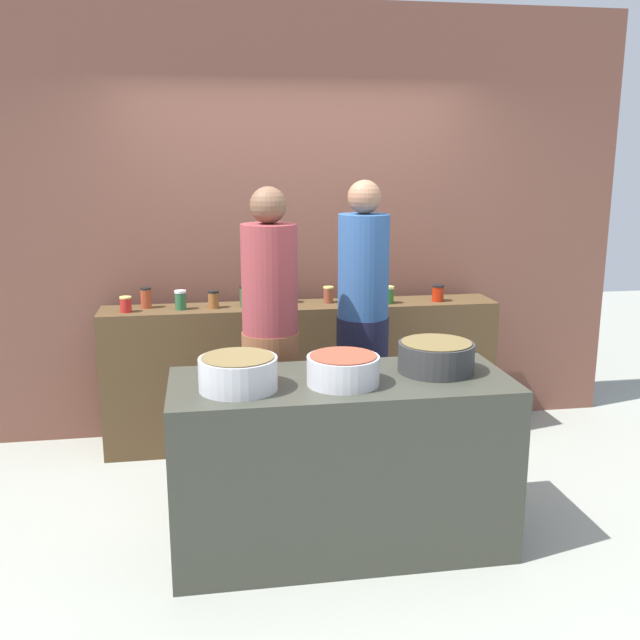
# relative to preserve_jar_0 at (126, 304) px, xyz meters

# --- Properties ---
(ground) EXTENTS (12.00, 12.00, 0.00)m
(ground) POSITION_rel_preserve_jar_0_xyz_m (1.16, -1.04, -1.04)
(ground) COLOR gray
(storefront_wall) EXTENTS (4.80, 0.12, 3.00)m
(storefront_wall) POSITION_rel_preserve_jar_0_xyz_m (1.16, 0.41, 0.46)
(storefront_wall) COLOR brown
(storefront_wall) RESTS_ON ground
(display_shelf) EXTENTS (2.70, 0.36, 0.99)m
(display_shelf) POSITION_rel_preserve_jar_0_xyz_m (1.16, 0.06, -0.55)
(display_shelf) COLOR #4E3921
(display_shelf) RESTS_ON ground
(prep_table) EXTENTS (1.70, 0.70, 0.90)m
(prep_table) POSITION_rel_preserve_jar_0_xyz_m (1.16, -1.34, -0.59)
(prep_table) COLOR #37382F
(prep_table) RESTS_ON ground
(preserve_jar_0) EXTENTS (0.08, 0.08, 0.10)m
(preserve_jar_0) POSITION_rel_preserve_jar_0_xyz_m (0.00, 0.00, 0.00)
(preserve_jar_0) COLOR #B21F1B
(preserve_jar_0) RESTS_ON display_shelf
(preserve_jar_1) EXTENTS (0.07, 0.07, 0.14)m
(preserve_jar_1) POSITION_rel_preserve_jar_0_xyz_m (0.12, 0.11, 0.02)
(preserve_jar_1) COLOR #9A3E22
(preserve_jar_1) RESTS_ON display_shelf
(preserve_jar_2) EXTENTS (0.08, 0.08, 0.13)m
(preserve_jar_2) POSITION_rel_preserve_jar_0_xyz_m (0.35, 0.02, 0.01)
(preserve_jar_2) COLOR #265934
(preserve_jar_2) RESTS_ON display_shelf
(preserve_jar_3) EXTENTS (0.07, 0.07, 0.12)m
(preserve_jar_3) POSITION_rel_preserve_jar_0_xyz_m (0.56, 0.03, 0.01)
(preserve_jar_3) COLOR brown
(preserve_jar_3) RESTS_ON display_shelf
(preserve_jar_4) EXTENTS (0.07, 0.07, 0.14)m
(preserve_jar_4) POSITION_rel_preserve_jar_0_xyz_m (0.77, 0.04, 0.02)
(preserve_jar_4) COLOR #2D512D
(preserve_jar_4) RESTS_ON display_shelf
(preserve_jar_5) EXTENTS (0.07, 0.07, 0.11)m
(preserve_jar_5) POSITION_rel_preserve_jar_0_xyz_m (0.95, 0.09, 0.01)
(preserve_jar_5) COLOR #6A9B22
(preserve_jar_5) RESTS_ON display_shelf
(preserve_jar_6) EXTENTS (0.09, 0.09, 0.14)m
(preserve_jar_6) POSITION_rel_preserve_jar_0_xyz_m (1.06, 0.13, 0.02)
(preserve_jar_6) COLOR #2F4A3D
(preserve_jar_6) RESTS_ON display_shelf
(preserve_jar_7) EXTENTS (0.07, 0.07, 0.11)m
(preserve_jar_7) POSITION_rel_preserve_jar_0_xyz_m (1.35, 0.08, 0.01)
(preserve_jar_7) COLOR brown
(preserve_jar_7) RESTS_ON display_shelf
(preserve_jar_8) EXTENTS (0.09, 0.09, 0.13)m
(preserve_jar_8) POSITION_rel_preserve_jar_0_xyz_m (1.59, 0.13, 0.02)
(preserve_jar_8) COLOR gold
(preserve_jar_8) RESTS_ON display_shelf
(preserve_jar_9) EXTENTS (0.08, 0.08, 0.12)m
(preserve_jar_9) POSITION_rel_preserve_jar_0_xyz_m (1.75, -0.00, 0.01)
(preserve_jar_9) COLOR #235B1F
(preserve_jar_9) RESTS_ON display_shelf
(preserve_jar_10) EXTENTS (0.09, 0.09, 0.12)m
(preserve_jar_10) POSITION_rel_preserve_jar_0_xyz_m (2.11, 0.01, 0.01)
(preserve_jar_10) COLOR #A51F0A
(preserve_jar_10) RESTS_ON display_shelf
(cooking_pot_left) EXTENTS (0.37, 0.37, 0.16)m
(cooking_pot_left) POSITION_rel_preserve_jar_0_xyz_m (0.65, -1.42, -0.06)
(cooking_pot_left) COLOR #B7B7BC
(cooking_pot_left) RESTS_ON prep_table
(cooking_pot_center) EXTENTS (0.35, 0.35, 0.15)m
(cooking_pot_center) POSITION_rel_preserve_jar_0_xyz_m (1.16, -1.42, -0.07)
(cooking_pot_center) COLOR #B7B7BC
(cooking_pot_center) RESTS_ON prep_table
(cooking_pot_right) EXTENTS (0.39, 0.39, 0.16)m
(cooking_pot_right) POSITION_rel_preserve_jar_0_xyz_m (1.66, -1.30, -0.07)
(cooking_pot_right) COLOR #2D2D2D
(cooking_pot_right) RESTS_ON prep_table
(cook_with_tongs) EXTENTS (0.33, 0.33, 1.82)m
(cook_with_tongs) POSITION_rel_preserve_jar_0_xyz_m (0.87, -0.74, -0.20)
(cook_with_tongs) COLOR brown
(cook_with_tongs) RESTS_ON ground
(cook_in_cap) EXTENTS (0.32, 0.32, 1.84)m
(cook_in_cap) POSITION_rel_preserve_jar_0_xyz_m (1.46, -0.52, -0.19)
(cook_in_cap) COLOR #181A30
(cook_in_cap) RESTS_ON ground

